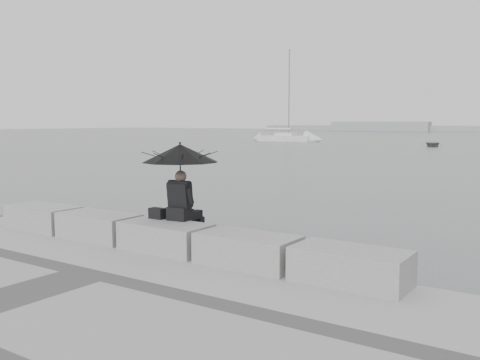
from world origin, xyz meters
The scene contains 10 objects.
ground centered at (0.00, 0.00, 0.00)m, with size 360.00×360.00×0.00m, color #4E5154.
stone_block_far_left centered at (-3.40, -0.45, 0.75)m, with size 1.60×0.80×0.50m, color slate.
stone_block_left centered at (-1.70, -0.45, 0.75)m, with size 1.60×0.80×0.50m, color slate.
stone_block_centre centered at (0.00, -0.45, 0.75)m, with size 1.60×0.80×0.50m, color slate.
stone_block_right centered at (1.70, -0.45, 0.75)m, with size 1.60×0.80×0.50m, color slate.
stone_block_far_right centered at (3.40, -0.45, 0.75)m, with size 1.60×0.80×0.50m, color slate.
seated_person centered at (0.03, -0.08, 2.05)m, with size 1.37×1.37×1.39m.
bag centered at (-0.40, -0.21, 1.10)m, with size 0.30×0.17×0.19m, color black.
sailboat_left centered at (-30.84, 59.09, 0.52)m, with size 8.00×2.72×12.90m.
dinghy centered at (-9.45, 54.54, 0.28)m, with size 3.36×1.42×0.57m, color gray.
Camera 1 is at (6.16, -7.27, 2.74)m, focal length 40.00 mm.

